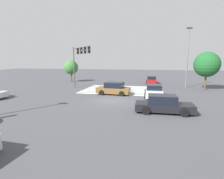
# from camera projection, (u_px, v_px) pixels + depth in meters

# --- Properties ---
(ground_plane) EXTENTS (135.75, 135.75, 0.00)m
(ground_plane) POSITION_uv_depth(u_px,v_px,m) (112.00, 100.00, 19.00)
(ground_plane) COLOR #47474C
(crosswalk_markings) EXTENTS (11.34, 8.20, 0.01)m
(crosswalk_markings) POSITION_uv_depth(u_px,v_px,m) (122.00, 90.00, 25.97)
(crosswalk_markings) COLOR silver
(crosswalk_markings) RESTS_ON ground_plane
(traffic_signal_mast) EXTENTS (4.30, 4.30, 6.38)m
(traffic_signal_mast) POSITION_uv_depth(u_px,v_px,m) (79.00, 57.00, 25.58)
(traffic_signal_mast) COLOR #47474C
(traffic_signal_mast) RESTS_ON ground_plane
(car_0) EXTENTS (4.26, 2.35, 1.56)m
(car_0) POSITION_uv_depth(u_px,v_px,m) (114.00, 89.00, 22.38)
(car_0) COLOR brown
(car_0) RESTS_ON ground_plane
(car_1) EXTENTS (2.20, 4.58, 1.47)m
(car_1) POSITION_uv_depth(u_px,v_px,m) (154.00, 91.00, 20.84)
(car_1) COLOR silver
(car_1) RESTS_ON ground_plane
(car_2) EXTENTS (4.70, 2.06, 1.47)m
(car_2) POSITION_uv_depth(u_px,v_px,m) (163.00, 105.00, 14.43)
(car_2) COLOR black
(car_2) RESTS_ON ground_plane
(car_5) EXTENTS (2.00, 4.17, 1.40)m
(car_5) POSITION_uv_depth(u_px,v_px,m) (152.00, 80.00, 32.87)
(car_5) COLOR maroon
(car_5) RESTS_ON ground_plane
(street_light_pole_b) EXTENTS (0.80, 0.36, 9.33)m
(street_light_pole_b) POSITION_uv_depth(u_px,v_px,m) (188.00, 53.00, 27.29)
(street_light_pole_b) COLOR slate
(street_light_pole_b) RESTS_ON ground_plane
(tree_corner_b) EXTENTS (2.86, 2.86, 4.38)m
(tree_corner_b) POSITION_uv_depth(u_px,v_px,m) (71.00, 67.00, 35.41)
(tree_corner_b) COLOR brown
(tree_corner_b) RESTS_ON ground_plane
(tree_corner_c) EXTENTS (3.68, 3.68, 5.57)m
(tree_corner_c) POSITION_uv_depth(u_px,v_px,m) (207.00, 65.00, 25.51)
(tree_corner_c) COLOR brown
(tree_corner_c) RESTS_ON ground_plane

